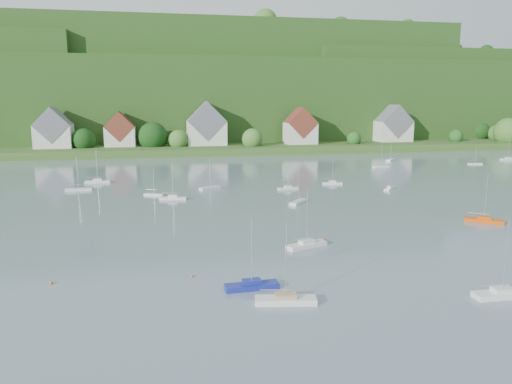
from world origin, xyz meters
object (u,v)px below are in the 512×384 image
Objects in this scene: near_sailboat_2 at (286,299)px; near_sailboat_4 at (502,293)px; near_sailboat_3 at (307,244)px; near_sailboat_1 at (252,285)px; near_sailboat_5 at (484,220)px.

near_sailboat_4 is (24.00, -3.02, -0.00)m from near_sailboat_2.
near_sailboat_2 is at bearing -134.30° from near_sailboat_3.
near_sailboat_4 is (26.85, -7.74, 0.01)m from near_sailboat_1.
near_sailboat_5 is (19.63, 30.29, -0.00)m from near_sailboat_4.
near_sailboat_5 is at bearing 57.43° from near_sailboat_4.
near_sailboat_3 is 27.15m from near_sailboat_4.
near_sailboat_3 is 1.00× the size of near_sailboat_4.
near_sailboat_3 is at bearing 76.45° from near_sailboat_2.
near_sailboat_4 reaches higher than near_sailboat_5.
near_sailboat_3 is 36.47m from near_sailboat_5.
near_sailboat_5 is (35.52, 8.27, 0.00)m from near_sailboat_3.
near_sailboat_5 is at bearing -8.08° from near_sailboat_3.
near_sailboat_2 is at bearing -61.60° from near_sailboat_1.
near_sailboat_3 reaches higher than near_sailboat_1.
near_sailboat_2 is 1.02× the size of near_sailboat_3.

